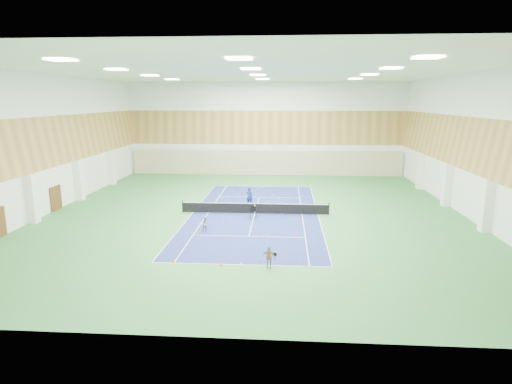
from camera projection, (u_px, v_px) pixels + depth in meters
ground at (255, 214)px, 37.39m from camera, size 40.00×40.00×0.00m
room_shell at (255, 145)px, 36.12m from camera, size 36.00×40.00×12.00m
wood_cladding at (255, 121)px, 35.69m from camera, size 36.00×40.00×8.00m
ceiling_light_grid at (255, 73)px, 34.86m from camera, size 21.40×25.40×0.06m
court_surface at (255, 214)px, 37.39m from camera, size 10.97×23.77×0.01m
tennis_balls_scatter at (255, 213)px, 37.38m from camera, size 10.57×22.77×0.07m
tennis_net at (255, 207)px, 37.27m from camera, size 12.80×0.10×1.10m
back_curtain at (265, 163)px, 56.31m from camera, size 35.40×0.16×3.20m
door_left_b at (56, 198)px, 38.34m from camera, size 0.08×1.80×2.20m
coach at (249, 196)px, 40.09m from camera, size 0.72×0.57×1.74m
child_court at (205, 224)px, 32.19m from camera, size 0.69×0.62×1.16m
child_apron at (269, 257)px, 25.22m from camera, size 0.82×0.42×1.34m
ball_cart at (253, 213)px, 35.68m from camera, size 0.59×0.59×0.99m
cone_svc_a at (200, 232)px, 31.86m from camera, size 0.20×0.20×0.22m
cone_svc_b at (230, 233)px, 31.54m from camera, size 0.20×0.20×0.22m
cone_svc_c at (266, 236)px, 30.98m from camera, size 0.20×0.20×0.23m
cone_svc_d at (296, 235)px, 31.05m from camera, size 0.19×0.19×0.21m
cone_base_a at (173, 261)px, 26.14m from camera, size 0.22×0.22×0.24m
cone_base_b at (221, 264)px, 25.57m from camera, size 0.21×0.21×0.23m
cone_base_c at (260, 261)px, 26.14m from camera, size 0.18×0.18×0.20m
cone_base_d at (304, 262)px, 26.01m from camera, size 0.19×0.19×0.21m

